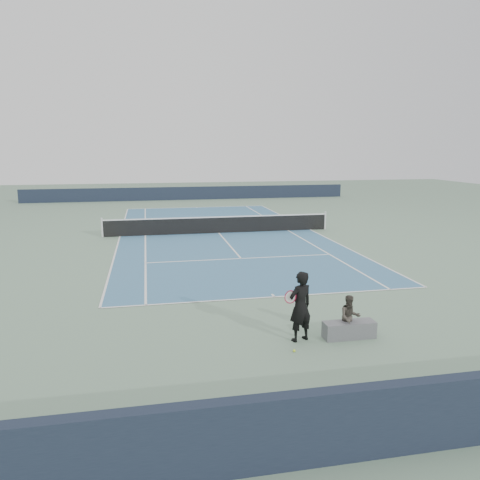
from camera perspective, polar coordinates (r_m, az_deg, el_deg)
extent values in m
plane|color=slate|center=(26.68, -2.60, 0.84)|extent=(80.00, 80.00, 0.00)
cube|color=teal|center=(26.68, -2.60, 0.86)|extent=(10.97, 23.77, 0.01)
cylinder|color=silver|center=(26.41, -16.47, 1.46)|extent=(0.10, 0.10, 1.07)
cylinder|color=silver|center=(28.26, 10.33, 2.35)|extent=(0.10, 0.10, 1.07)
cube|color=black|center=(26.60, -2.61, 1.82)|extent=(12.80, 0.03, 0.90)
cube|color=white|center=(26.53, -2.62, 2.82)|extent=(12.80, 0.04, 0.06)
cube|color=black|center=(44.21, -6.15, 5.69)|extent=(30.00, 0.25, 1.20)
cube|color=black|center=(8.36, 19.96, -19.57)|extent=(30.00, 0.25, 1.20)
imported|color=black|center=(11.86, 7.36, -8.02)|extent=(0.80, 0.68, 1.80)
torus|color=#A60D2E|center=(11.64, 6.16, -6.91)|extent=(0.34, 0.18, 0.36)
cylinder|color=white|center=(11.64, 6.16, -6.91)|extent=(0.29, 0.14, 0.32)
cylinder|color=white|center=(11.79, 6.65, -8.03)|extent=(0.08, 0.13, 0.27)
sphere|color=#CBE52F|center=(11.52, 6.63, -13.26)|extent=(0.07, 0.07, 0.07)
cube|color=#5D5E63|center=(12.49, 13.16, -10.59)|extent=(1.37, 0.58, 0.43)
imported|color=#403A33|center=(12.37, 13.23, -9.15)|extent=(0.60, 0.50, 1.14)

